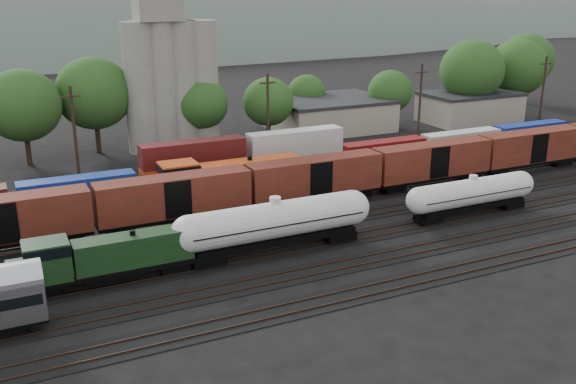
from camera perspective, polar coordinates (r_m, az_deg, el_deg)
name	(u,v)px	position (r m, az deg, el deg)	size (l,w,h in m)	color
ground	(246,235)	(61.12, -3.71, -3.86)	(600.00, 600.00, 0.00)	black
tracks	(246,235)	(61.10, -3.71, -3.82)	(180.00, 33.20, 0.20)	black
green_locomotive	(99,258)	(52.34, -16.43, -5.66)	(15.51, 2.74, 4.10)	black
tank_car_a	(275,222)	(56.05, -1.13, -2.71)	(18.74, 3.35, 4.91)	silver
tank_car_b	(472,193)	(67.74, 16.02, -0.13)	(15.69, 2.81, 4.11)	silver
orange_locomotive	(222,179)	(69.50, -5.88, 1.16)	(19.14, 3.19, 4.78)	black
boxcar_string	(315,177)	(68.34, 2.41, 1.31)	(169.00, 2.90, 4.20)	black
container_wall	(123,181)	(71.86, -14.49, 0.97)	(160.00, 2.60, 5.80)	black
grain_silo	(170,70)	(92.73, -10.43, 10.58)	(13.40, 5.00, 29.00)	gray
industrial_sheds	(198,130)	(94.41, -8.05, 5.46)	(119.38, 17.26, 5.10)	#9E937F
tree_band	(219,92)	(96.23, -6.15, 8.84)	(165.82, 20.97, 13.90)	black
utility_poles	(178,127)	(79.37, -9.79, 5.71)	(122.20, 0.36, 12.00)	black
distant_hills	(87,82)	(318.93, -17.45, 9.33)	(860.00, 286.00, 130.00)	#59665B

